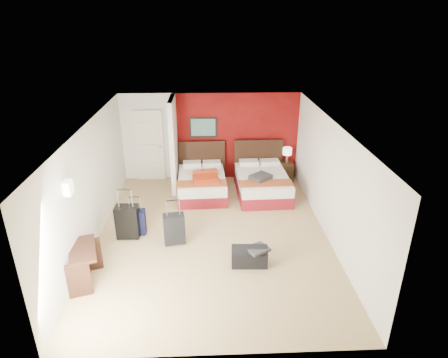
{
  "coord_description": "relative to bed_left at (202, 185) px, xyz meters",
  "views": [
    {
      "loc": [
        -0.07,
        -7.34,
        4.57
      ],
      "look_at": [
        0.28,
        0.8,
        1.0
      ],
      "focal_mm": 31.01,
      "sensor_mm": 36.0,
      "label": 1
    }
  ],
  "objects": [
    {
      "name": "entry_door",
      "position": [
        -1.49,
        1.09,
        0.76
      ],
      "size": [
        0.82,
        0.06,
        2.05
      ],
      "primitive_type": "cube",
      "color": "silver",
      "rests_on": "ground"
    },
    {
      "name": "ground",
      "position": [
        0.26,
        -2.11,
        -0.27
      ],
      "size": [
        6.5,
        6.5,
        0.0
      ],
      "primitive_type": "plane",
      "color": "#D0B580",
      "rests_on": "ground"
    },
    {
      "name": "nightstand",
      "position": [
        2.43,
        0.83,
        0.0
      ],
      "size": [
        0.4,
        0.4,
        0.54
      ],
      "primitive_type": "cube",
      "rotation": [
        0.0,
        0.0,
        -0.03
      ],
      "color": "black",
      "rests_on": "ground"
    },
    {
      "name": "jacket_draped",
      "position": [
        1.1,
        -3.25,
        0.11
      ],
      "size": [
        0.52,
        0.5,
        0.05
      ],
      "primitive_type": "cube",
      "rotation": [
        0.0,
        0.0,
        0.55
      ],
      "color": "#323237",
      "rests_on": "duffel_bag"
    },
    {
      "name": "partition_wall",
      "position": [
        -0.74,
        0.5,
        0.98
      ],
      "size": [
        0.12,
        1.2,
        2.5
      ],
      "primitive_type": "cube",
      "color": "silver",
      "rests_on": "ground"
    },
    {
      "name": "room_walls",
      "position": [
        -1.15,
        -0.69,
        0.99
      ],
      "size": [
        5.02,
        6.52,
        2.5
      ],
      "color": "white",
      "rests_on": "ground"
    },
    {
      "name": "suitcase_charcoal",
      "position": [
        -0.56,
        -2.39,
        0.06
      ],
      "size": [
        0.48,
        0.34,
        0.65
      ],
      "primitive_type": "cube",
      "rotation": [
        0.0,
        0.0,
        0.17
      ],
      "color": "black",
      "rests_on": "ground"
    },
    {
      "name": "suitcase_navy",
      "position": [
        -1.42,
        -1.99,
        0.01
      ],
      "size": [
        0.41,
        0.26,
        0.56
      ],
      "primitive_type": "cube",
      "rotation": [
        0.0,
        0.0,
        0.04
      ],
      "color": "black",
      "rests_on": "ground"
    },
    {
      "name": "duffel_bag",
      "position": [
        0.95,
        -3.2,
        -0.09
      ],
      "size": [
        0.71,
        0.4,
        0.35
      ],
      "primitive_type": "cube",
      "rotation": [
        0.0,
        0.0,
        -0.04
      ],
      "color": "black",
      "rests_on": "ground"
    },
    {
      "name": "suitcase_black",
      "position": [
        -1.58,
        -2.12,
        0.1
      ],
      "size": [
        0.49,
        0.32,
        0.73
      ],
      "primitive_type": "cube",
      "rotation": [
        0.0,
        0.0,
        -0.03
      ],
      "color": "black",
      "rests_on": "ground"
    },
    {
      "name": "red_accent_panel",
      "position": [
        1.01,
        1.12,
        0.98
      ],
      "size": [
        3.5,
        0.04,
        2.5
      ],
      "primitive_type": "cube",
      "color": "maroon",
      "rests_on": "ground"
    },
    {
      "name": "desk",
      "position": [
        -2.06,
        -3.62,
        0.1
      ],
      "size": [
        0.69,
        0.97,
        0.73
      ],
      "primitive_type": "cube",
      "rotation": [
        0.0,
        0.0,
        0.31
      ],
      "color": "black",
      "rests_on": "ground"
    },
    {
      "name": "red_suitcase_open",
      "position": [
        0.1,
        -0.1,
        0.32
      ],
      "size": [
        0.77,
        0.98,
        0.11
      ],
      "primitive_type": "cube",
      "rotation": [
        0.0,
        0.0,
        0.15
      ],
      "color": "#A82C0E",
      "rests_on": "bed_left"
    },
    {
      "name": "jacket_bundle",
      "position": [
        1.52,
        -0.38,
        0.36
      ],
      "size": [
        0.65,
        0.63,
        0.12
      ],
      "primitive_type": "cube",
      "rotation": [
        0.0,
        0.0,
        0.69
      ],
      "color": "#37373C",
      "rests_on": "bed_right"
    },
    {
      "name": "table_lamp",
      "position": [
        2.43,
        0.83,
        0.5
      ],
      "size": [
        0.3,
        0.3,
        0.45
      ],
      "primitive_type": "cylinder",
      "rotation": [
        0.0,
        0.0,
        0.22
      ],
      "color": "white",
      "rests_on": "nightstand"
    },
    {
      "name": "bed_left",
      "position": [
        0.0,
        0.0,
        0.0
      ],
      "size": [
        1.31,
        1.83,
        0.54
      ],
      "primitive_type": "cube",
      "rotation": [
        0.0,
        0.0,
        0.03
      ],
      "color": "silver",
      "rests_on": "ground"
    },
    {
      "name": "bed_right",
      "position": [
        1.62,
        -0.08,
        0.02
      ],
      "size": [
        1.38,
        1.93,
        0.57
      ],
      "primitive_type": "cube",
      "rotation": [
        0.0,
        0.0,
        0.03
      ],
      "color": "silver",
      "rests_on": "ground"
    }
  ]
}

